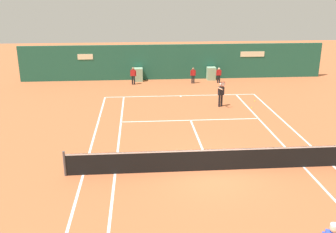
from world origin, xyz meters
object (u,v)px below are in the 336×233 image
tennis_ball_mid_court (252,107)px  tennis_ball_by_sideline (255,101)px  ball_kid_centre_post (219,74)px  ball_kid_left_post (133,75)px  player_on_baseline (221,93)px  ball_kid_right_post (193,74)px

tennis_ball_mid_court → tennis_ball_by_sideline: (0.63, 1.41, 0.00)m
tennis_ball_mid_court → tennis_ball_by_sideline: size_ratio=1.00×
tennis_ball_by_sideline → ball_kid_centre_post: bearing=104.0°
ball_kid_left_post → tennis_ball_mid_court: (7.54, -6.86, -0.76)m
player_on_baseline → tennis_ball_mid_court: 2.17m
ball_kid_left_post → ball_kid_centre_post: size_ratio=1.11×
ball_kid_left_post → tennis_ball_mid_court: size_ratio=20.17×
ball_kid_left_post → ball_kid_right_post: 4.74m
tennis_ball_by_sideline → tennis_ball_mid_court: bearing=-114.1°
ball_kid_left_post → tennis_ball_by_sideline: ball_kid_left_post is taller
ball_kid_centre_post → ball_kid_left_post: bearing=-4.2°
ball_kid_right_post → tennis_ball_by_sideline: bearing=118.4°
ball_kid_centre_post → tennis_ball_mid_court: (0.73, -6.86, -0.68)m
ball_kid_right_post → tennis_ball_by_sideline: 6.47m
ball_kid_right_post → tennis_ball_by_sideline: (3.43, -5.44, -0.70)m
player_on_baseline → tennis_ball_mid_court: size_ratio=26.07×
player_on_baseline → ball_kid_right_post: (-0.88, 6.40, -0.20)m
ball_kid_centre_post → ball_kid_right_post: ball_kid_right_post is taller
tennis_ball_mid_court → ball_kid_right_post: bearing=112.2°
ball_kid_centre_post → tennis_ball_mid_court: bearing=91.8°
ball_kid_right_post → tennis_ball_by_sideline: size_ratio=18.69×
player_on_baseline → ball_kid_right_post: size_ratio=1.39×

